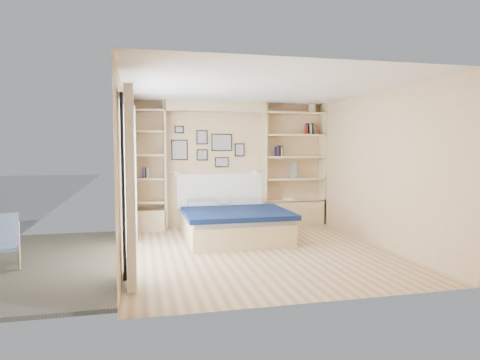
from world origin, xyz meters
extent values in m
plane|color=#DBB67D|center=(0.00, 0.00, 0.00)|extent=(4.50, 4.50, 0.00)
plane|color=#E2C087|center=(0.00, 2.25, 1.25)|extent=(4.00, 0.00, 4.00)
plane|color=#E2C087|center=(0.00, -2.25, 1.25)|extent=(4.00, 0.00, 4.00)
plane|color=#E2C087|center=(-2.00, 0.00, 1.25)|extent=(0.00, 4.50, 4.50)
plane|color=#E2C087|center=(2.00, 0.00, 1.25)|extent=(0.00, 4.50, 4.50)
plane|color=white|center=(0.00, 0.00, 2.50)|extent=(4.50, 4.50, 0.00)
cube|color=beige|center=(-1.30, 2.08, 1.25)|extent=(0.04, 0.35, 2.50)
cube|color=beige|center=(0.70, 2.08, 1.25)|extent=(0.04, 0.35, 2.50)
cube|color=beige|center=(-0.30, 2.08, 2.40)|extent=(2.00, 0.35, 0.20)
cube|color=beige|center=(1.98, 2.08, 1.25)|extent=(0.04, 0.35, 2.50)
cube|color=beige|center=(-1.98, 2.08, 1.25)|extent=(0.04, 0.35, 2.50)
cube|color=beige|center=(1.35, 2.08, 0.25)|extent=(1.30, 0.35, 0.50)
cube|color=beige|center=(-1.65, 2.08, 0.20)|extent=(0.70, 0.35, 0.40)
cube|color=black|center=(-1.97, 0.00, 2.23)|extent=(0.04, 2.08, 0.06)
cube|color=black|center=(-1.97, 0.00, 0.03)|extent=(0.04, 2.08, 0.06)
cube|color=black|center=(-1.97, -1.02, 1.10)|extent=(0.04, 0.06, 2.20)
cube|color=black|center=(-1.97, 1.02, 1.10)|extent=(0.04, 0.06, 2.20)
cube|color=silver|center=(-1.98, 0.00, 1.12)|extent=(0.01, 2.00, 2.20)
cube|color=white|center=(-1.88, -1.30, 1.15)|extent=(0.10, 0.45, 2.30)
cube|color=white|center=(-1.88, 1.30, 1.15)|extent=(0.10, 0.45, 2.30)
cube|color=beige|center=(1.35, 2.08, 0.50)|extent=(1.30, 0.35, 0.04)
cube|color=beige|center=(1.35, 2.08, 0.95)|extent=(1.30, 0.35, 0.04)
cube|color=beige|center=(1.35, 2.08, 1.40)|extent=(1.30, 0.35, 0.04)
cube|color=beige|center=(1.35, 2.08, 1.85)|extent=(1.30, 0.35, 0.04)
cube|color=beige|center=(1.35, 2.08, 2.30)|extent=(1.30, 0.35, 0.04)
cube|color=beige|center=(-1.65, 2.08, 0.55)|extent=(0.70, 0.35, 0.04)
cube|color=beige|center=(-1.65, 2.08, 1.00)|extent=(0.70, 0.35, 0.04)
cube|color=beige|center=(-1.65, 2.08, 1.45)|extent=(0.70, 0.35, 0.04)
cube|color=beige|center=(-1.65, 2.08, 1.90)|extent=(0.70, 0.35, 0.04)
cube|color=beige|center=(-1.65, 2.08, 2.30)|extent=(0.70, 0.35, 0.04)
cube|color=beige|center=(-0.18, 1.09, 0.18)|extent=(1.67, 2.09, 0.37)
cube|color=#AAAEB9|center=(-0.18, 1.09, 0.42)|extent=(1.63, 2.05, 0.10)
cube|color=#0C193D|center=(-0.18, 0.74, 0.49)|extent=(1.77, 1.46, 0.08)
cube|color=#AAAEB9|center=(-0.60, 1.84, 0.53)|extent=(0.58, 0.42, 0.12)
cube|color=#AAAEB9|center=(0.24, 1.84, 0.53)|extent=(0.58, 0.42, 0.12)
cube|color=white|center=(-0.18, 2.22, 0.72)|extent=(1.77, 0.04, 0.70)
cube|color=black|center=(-1.00, 2.23, 1.55)|extent=(0.32, 0.02, 0.40)
cube|color=gray|center=(-1.00, 2.21, 1.55)|extent=(0.28, 0.01, 0.36)
cube|color=black|center=(-0.55, 2.23, 1.80)|extent=(0.22, 0.02, 0.28)
cube|color=gray|center=(-0.55, 2.21, 1.80)|extent=(0.18, 0.01, 0.24)
cube|color=black|center=(-0.55, 2.23, 1.45)|extent=(0.22, 0.02, 0.22)
cube|color=gray|center=(-0.55, 2.21, 1.45)|extent=(0.18, 0.01, 0.18)
cube|color=black|center=(-0.15, 2.23, 1.70)|extent=(0.42, 0.02, 0.34)
cube|color=gray|center=(-0.15, 2.21, 1.70)|extent=(0.38, 0.01, 0.30)
cube|color=black|center=(-0.15, 2.23, 1.30)|extent=(0.28, 0.02, 0.20)
cube|color=gray|center=(-0.15, 2.21, 1.30)|extent=(0.24, 0.01, 0.16)
cube|color=black|center=(0.22, 2.23, 1.55)|extent=(0.20, 0.02, 0.26)
cube|color=gray|center=(0.22, 2.21, 1.55)|extent=(0.16, 0.01, 0.22)
cube|color=black|center=(-1.00, 2.23, 1.95)|extent=(0.18, 0.02, 0.14)
cube|color=gray|center=(-1.00, 2.21, 1.95)|extent=(0.14, 0.01, 0.10)
cylinder|color=silver|center=(-1.16, 2.00, 1.12)|extent=(0.20, 0.02, 0.02)
cone|color=white|center=(-1.06, 2.00, 1.10)|extent=(0.13, 0.12, 0.15)
cylinder|color=silver|center=(0.56, 2.00, 1.12)|extent=(0.20, 0.02, 0.02)
cone|color=white|center=(0.46, 2.00, 1.10)|extent=(0.13, 0.12, 0.15)
cube|color=#A51E1E|center=(0.97, 2.07, 1.51)|extent=(0.02, 0.15, 0.19)
cube|color=navy|center=(0.96, 2.07, 1.52)|extent=(0.03, 0.15, 0.20)
cube|color=black|center=(1.02, 2.07, 1.53)|extent=(0.03, 0.15, 0.22)
cube|color=#BFB28C|center=(1.06, 2.07, 1.51)|extent=(0.04, 0.15, 0.17)
cube|color=#26593F|center=(1.08, 2.07, 1.53)|extent=(0.03, 0.15, 0.22)
cube|color=#A51E1E|center=(1.60, 2.07, 1.96)|extent=(0.02, 0.15, 0.18)
cube|color=navy|center=(1.62, 2.07, 1.98)|extent=(0.03, 0.15, 0.21)
cube|color=black|center=(1.62, 2.07, 1.98)|extent=(0.03, 0.15, 0.23)
cube|color=#BFB28C|center=(1.68, 2.07, 1.96)|extent=(0.04, 0.15, 0.19)
cube|color=#26593F|center=(1.76, 2.07, 1.99)|extent=(0.03, 0.15, 0.23)
cube|color=#A51E1E|center=(1.78, 2.07, 1.97)|extent=(0.03, 0.15, 0.20)
cube|color=navy|center=(-1.71, 2.07, 1.12)|extent=(0.02, 0.15, 0.20)
cube|color=black|center=(-1.67, 2.07, 1.12)|extent=(0.03, 0.15, 0.20)
cube|color=#B2B682|center=(-1.62, 2.07, 1.12)|extent=(0.03, 0.15, 0.20)
cube|color=beige|center=(1.71, 2.07, 2.40)|extent=(0.13, 0.13, 0.15)
cone|color=beige|center=(1.71, 2.07, 2.51)|extent=(0.20, 0.20, 0.08)
cube|color=slate|center=(1.34, 2.07, 1.12)|extent=(0.12, 0.12, 0.30)
cube|color=white|center=(1.20, 2.02, 0.54)|extent=(0.22, 0.16, 0.03)
cube|color=#706653|center=(-3.60, 0.00, 0.00)|extent=(3.20, 4.00, 0.05)
cylinder|color=tan|center=(-3.31, -0.37, 0.18)|extent=(0.06, 0.13, 0.36)
cylinder|color=tan|center=(-3.43, 0.12, 0.27)|extent=(0.10, 0.30, 0.59)
cube|color=blue|center=(-3.55, -0.24, 0.25)|extent=(0.51, 0.58, 0.13)
cube|color=blue|center=(-3.63, 0.10, 0.46)|extent=(0.44, 0.29, 0.48)
camera|label=1|loc=(-1.78, -6.29, 1.63)|focal=32.00mm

